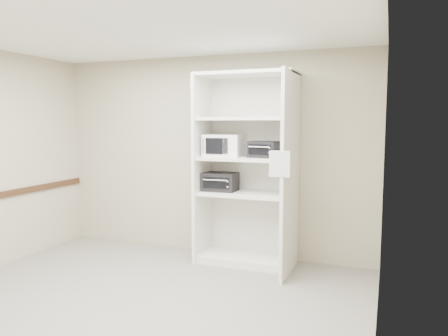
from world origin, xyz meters
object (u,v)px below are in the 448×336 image
(shelving_unit, at_px, (250,176))
(toaster_oven_upper, at_px, (264,149))
(toaster_oven_lower, at_px, (220,182))
(microwave, at_px, (223,145))

(shelving_unit, bearing_deg, toaster_oven_upper, -1.36)
(toaster_oven_upper, xyz_separation_m, toaster_oven_lower, (-0.58, 0.00, -0.43))
(shelving_unit, height_order, toaster_oven_upper, shelving_unit)
(shelving_unit, distance_m, toaster_oven_upper, 0.39)
(shelving_unit, bearing_deg, microwave, 178.36)
(shelving_unit, bearing_deg, toaster_oven_lower, -179.98)
(microwave, height_order, toaster_oven_upper, microwave)
(shelving_unit, relative_size, toaster_oven_lower, 5.71)
(microwave, xyz_separation_m, toaster_oven_lower, (-0.03, -0.01, -0.47))
(microwave, bearing_deg, toaster_oven_upper, -6.39)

